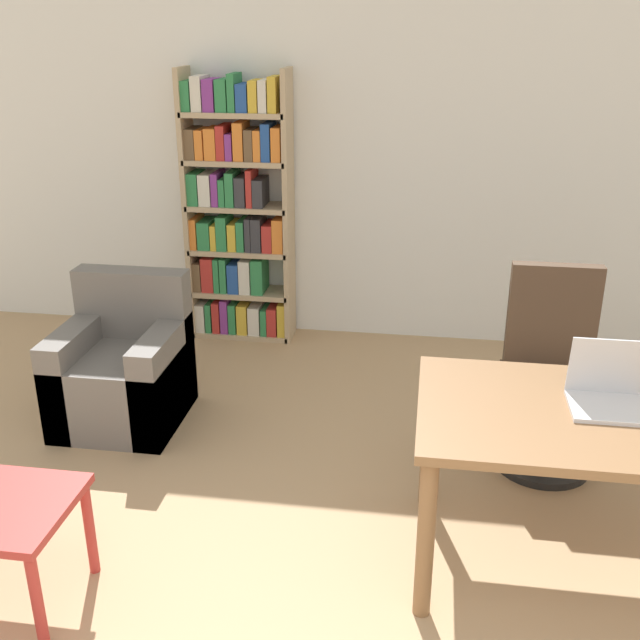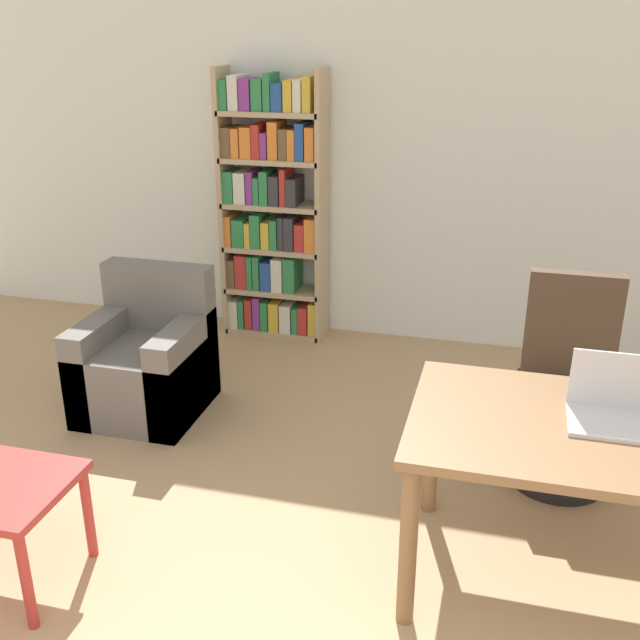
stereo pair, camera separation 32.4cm
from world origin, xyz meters
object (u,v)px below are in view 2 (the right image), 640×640
Objects in this scene: laptop at (609,407)px; armchair at (146,364)px; desk at (593,451)px; office_chair at (566,388)px; bookshelf at (272,213)px.

laptop is 2.70m from armchair.
office_chair reaches higher than desk.
bookshelf is at bearing 75.13° from armchair.
office_chair is at bearing -1.91° from armchair.
armchair is (-2.49, 0.90, -0.53)m from laptop.
office_chair reaches higher than laptop.
laptop is 0.16× the size of bookshelf.
office_chair is 2.53m from bookshelf.
office_chair is at bearing -35.30° from bookshelf.
bookshelf is (-2.13, 2.26, 0.10)m from laptop.
bookshelf is (0.36, 1.36, 0.63)m from armchair.
laptop is at bearing -19.89° from armchair.
office_chair is (-0.04, 0.89, -0.17)m from desk.
bookshelf is at bearing 144.70° from office_chair.
desk is 2.65m from armchair.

